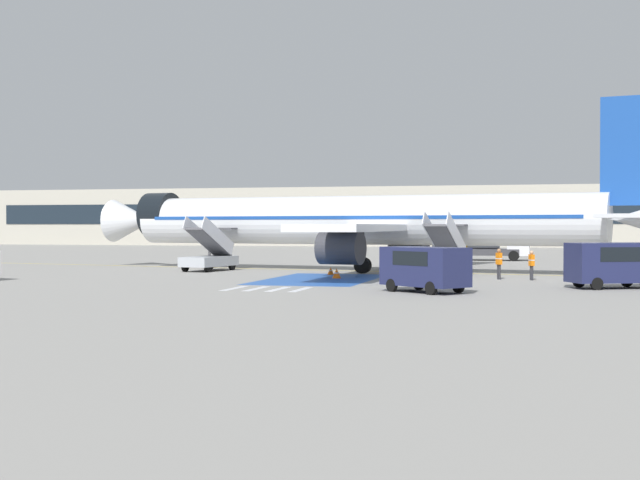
{
  "coord_description": "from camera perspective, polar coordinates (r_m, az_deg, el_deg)",
  "views": [
    {
      "loc": [
        13.71,
        -62.89,
        3.26
      ],
      "look_at": [
        -2.18,
        -0.69,
        2.23
      ],
      "focal_mm": 50.0,
      "sensor_mm": 36.0,
      "label": 1
    }
  ],
  "objects": [
    {
      "name": "traffic_cone_1",
      "position": [
        55.17,
        1.07,
        -2.15
      ],
      "size": [
        0.55,
        0.55,
        0.61
      ],
      "color": "orange",
      "rests_on": "ground_plane"
    },
    {
      "name": "ground_plane",
      "position": [
        64.45,
        2.03,
        -1.98
      ],
      "size": [
        600.0,
        600.0,
        0.0
      ],
      "primitive_type": "plane",
      "color": "gray"
    },
    {
      "name": "apron_walkway_bar_0",
      "position": [
        46.58,
        -5.51,
        -3.09
      ],
      "size": [
        0.44,
        3.6,
        0.01
      ],
      "primitive_type": "cube",
      "color": "silver",
      "rests_on": "ground_plane"
    },
    {
      "name": "apron_walkway_bar_1",
      "position": [
        46.19,
        -4.1,
        -3.13
      ],
      "size": [
        0.44,
        3.6,
        0.01
      ],
      "primitive_type": "cube",
      "color": "silver",
      "rests_on": "ground_plane"
    },
    {
      "name": "airliner",
      "position": [
        63.9,
        2.9,
        1.27
      ],
      "size": [
        44.15,
        32.48,
        11.49
      ],
      "rotation": [
        0.0,
        0.0,
        1.4
      ],
      "color": "silver",
      "rests_on": "ground_plane"
    },
    {
      "name": "ground_crew_0",
      "position": [
        54.66,
        13.39,
        -1.44
      ],
      "size": [
        0.39,
        0.49,
        1.78
      ],
      "rotation": [
        0.0,
        0.0,
        2.01
      ],
      "color": "#2D2D33",
      "rests_on": "ground_plane"
    },
    {
      "name": "boarding_stairs_aft",
      "position": [
        57.53,
        7.98,
        -1.33
      ],
      "size": [
        3.0,
        5.49,
        4.19
      ],
      "rotation": [
        0.0,
        0.0,
        -0.18
      ],
      "color": "#ADB2BA",
      "rests_on": "ground_plane"
    },
    {
      "name": "service_van_1",
      "position": [
        43.82,
        6.72,
        -1.62
      ],
      "size": [
        4.7,
        4.25,
        2.22
      ],
      "rotation": [
        0.0,
        0.0,
        4.06
      ],
      "color": "#1E234C",
      "rests_on": "ground_plane"
    },
    {
      "name": "traffic_cone_0",
      "position": [
        59.35,
        0.69,
        -1.99
      ],
      "size": [
        0.45,
        0.45,
        0.5
      ],
      "color": "orange",
      "rests_on": "ground_plane"
    },
    {
      "name": "service_van_2",
      "position": [
        48.7,
        18.2,
        -1.31
      ],
      "size": [
        4.9,
        3.76,
        2.37
      ],
      "rotation": [
        0.0,
        0.0,
        5.15
      ],
      "color": "#1E234C",
      "rests_on": "ground_plane"
    },
    {
      "name": "ground_crew_1",
      "position": [
        55.06,
        11.38,
        -1.36
      ],
      "size": [
        0.43,
        0.49,
        1.87
      ],
      "rotation": [
        0.0,
        0.0,
        2.17
      ],
      "color": "#2D2D33",
      "rests_on": "ground_plane"
    },
    {
      "name": "terminal_building",
      "position": [
        145.63,
        4.05,
        1.49
      ],
      "size": [
        137.0,
        12.1,
        9.45
      ],
      "color": "#B2AD9E",
      "rests_on": "ground_plane"
    },
    {
      "name": "apron_stand_patch_blue",
      "position": [
        54.21,
        0.02,
        -2.53
      ],
      "size": [
        6.4,
        12.34,
        0.01
      ],
      "primitive_type": "cube",
      "color": "#2856A8",
      "rests_on": "ground_plane"
    },
    {
      "name": "apron_leadline_yellow",
      "position": [
        64.25,
        2.3,
        -1.99
      ],
      "size": [
        77.9,
        13.97,
        0.01
      ],
      "primitive_type": "cube",
      "rotation": [
        0.0,
        0.0,
        1.4
      ],
      "color": "gold",
      "rests_on": "ground_plane"
    },
    {
      "name": "boarding_stairs_forward",
      "position": [
        64.7,
        -7.09,
        -1.11
      ],
      "size": [
        3.0,
        5.49,
        3.96
      ],
      "rotation": [
        0.0,
        0.0,
        -0.18
      ],
      "color": "#ADB2BA",
      "rests_on": "ground_plane"
    },
    {
      "name": "apron_walkway_bar_2",
      "position": [
        45.83,
        -2.68,
        -3.16
      ],
      "size": [
        0.44,
        3.6,
        0.01
      ],
      "primitive_type": "cube",
      "color": "silver",
      "rests_on": "ground_plane"
    },
    {
      "name": "fuel_tanker",
      "position": [
        85.1,
        9.89,
        -0.2
      ],
      "size": [
        10.02,
        2.66,
        3.23
      ],
      "rotation": [
        0.0,
        0.0,
        -1.57
      ],
      "color": "#38383D",
      "rests_on": "ground_plane"
    },
    {
      "name": "apron_walkway_bar_3",
      "position": [
        45.49,
        -1.23,
        -3.19
      ],
      "size": [
        0.44,
        3.6,
        0.01
      ],
      "primitive_type": "cube",
      "color": "silver",
      "rests_on": "ground_plane"
    }
  ]
}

